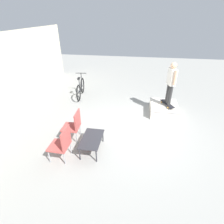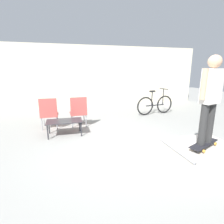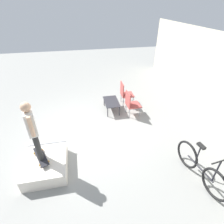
% 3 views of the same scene
% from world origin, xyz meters
% --- Properties ---
extents(ground_plane, '(24.00, 24.00, 0.00)m').
position_xyz_m(ground_plane, '(0.00, 0.00, 0.00)').
color(ground_plane, gray).
extents(skate_ramp_box, '(1.29, 1.09, 0.40)m').
position_xyz_m(skate_ramp_box, '(1.45, -1.12, 0.19)').
color(skate_ramp_box, silver).
rests_on(skate_ramp_box, ground_plane).
extents(skateboard_on_ramp, '(0.82, 0.51, 0.07)m').
position_xyz_m(skateboard_on_ramp, '(1.39, -1.22, 0.46)').
color(skateboard_on_ramp, black).
rests_on(skateboard_on_ramp, skate_ramp_box).
extents(person_skater, '(0.55, 0.30, 1.62)m').
position_xyz_m(person_skater, '(1.39, -1.22, 1.41)').
color(person_skater, '#2D2D2D').
rests_on(person_skater, skateboard_on_ramp).
extents(coffee_table, '(0.99, 0.57, 0.43)m').
position_xyz_m(coffee_table, '(-1.19, 1.19, 0.38)').
color(coffee_table, '#2D2D33').
rests_on(coffee_table, ground_plane).
extents(patio_chair_left, '(0.53, 0.53, 1.00)m').
position_xyz_m(patio_chair_left, '(-1.65, 1.89, 0.54)').
color(patio_chair_left, '#99999E').
rests_on(patio_chair_left, ground_plane).
extents(patio_chair_right, '(0.54, 0.54, 1.00)m').
position_xyz_m(patio_chair_right, '(-0.74, 1.89, 0.54)').
color(patio_chair_right, '#99999E').
rests_on(patio_chair_right, ground_plane).
extents(bicycle, '(1.73, 0.52, 1.07)m').
position_xyz_m(bicycle, '(2.51, 2.73, 0.40)').
color(bicycle, black).
rests_on(bicycle, ground_plane).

